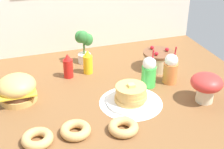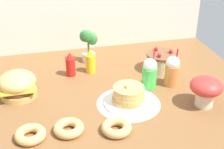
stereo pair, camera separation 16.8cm
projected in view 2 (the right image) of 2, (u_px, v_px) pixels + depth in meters
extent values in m
cube|color=brown|center=(104.00, 100.00, 2.27)|extent=(2.34, 1.87, 0.02)
cylinder|color=white|center=(129.00, 103.00, 2.22)|extent=(0.44, 0.44, 0.00)
cylinder|color=#DBA859|center=(19.00, 93.00, 2.30)|extent=(0.26, 0.26, 0.04)
cylinder|color=#59331E|center=(18.00, 88.00, 2.28)|extent=(0.24, 0.24, 0.03)
cube|color=yellow|center=(18.00, 86.00, 2.27)|extent=(0.25, 0.25, 0.01)
ellipsoid|color=#E5B260|center=(17.00, 82.00, 2.25)|extent=(0.27, 0.27, 0.15)
cylinder|color=white|center=(129.00, 102.00, 2.21)|extent=(0.34, 0.34, 0.01)
cylinder|color=#E0AD5B|center=(128.00, 99.00, 2.21)|extent=(0.21, 0.21, 0.03)
cylinder|color=#E0AD5B|center=(130.00, 96.00, 2.19)|extent=(0.21, 0.21, 0.03)
cylinder|color=#E0AD5B|center=(129.00, 92.00, 2.18)|extent=(0.21, 0.21, 0.03)
cylinder|color=#E0AD5B|center=(129.00, 89.00, 2.17)|extent=(0.21, 0.21, 0.03)
cube|color=#F7E072|center=(129.00, 86.00, 2.15)|extent=(0.04, 0.04, 0.02)
cylinder|color=beige|center=(161.00, 63.00, 2.63)|extent=(0.24, 0.24, 0.13)
cylinder|color=brown|center=(162.00, 55.00, 2.59)|extent=(0.25, 0.25, 0.02)
sphere|color=red|center=(171.00, 51.00, 2.59)|extent=(0.03, 0.03, 0.03)
sphere|color=red|center=(156.00, 49.00, 2.63)|extent=(0.03, 0.03, 0.03)
sphere|color=red|center=(159.00, 55.00, 2.52)|extent=(0.03, 0.03, 0.03)
cylinder|color=red|center=(71.00, 67.00, 2.54)|extent=(0.08, 0.08, 0.15)
cone|color=red|center=(70.00, 55.00, 2.50)|extent=(0.06, 0.06, 0.05)
cylinder|color=yellow|center=(91.00, 64.00, 2.60)|extent=(0.08, 0.08, 0.15)
cone|color=yellow|center=(90.00, 52.00, 2.55)|extent=(0.06, 0.06, 0.05)
cylinder|color=green|center=(149.00, 78.00, 2.38)|extent=(0.11, 0.11, 0.16)
sphere|color=white|center=(150.00, 65.00, 2.33)|extent=(0.10, 0.10, 0.10)
cylinder|color=red|center=(153.00, 61.00, 2.31)|extent=(0.01, 0.03, 0.16)
cylinder|color=orange|center=(172.00, 75.00, 2.41)|extent=(0.11, 0.11, 0.16)
sphere|color=white|center=(173.00, 62.00, 2.36)|extent=(0.10, 0.10, 0.10)
cylinder|color=red|center=(176.00, 58.00, 2.35)|extent=(0.01, 0.04, 0.16)
torus|color=tan|center=(30.00, 135.00, 1.88)|extent=(0.19, 0.19, 0.06)
torus|color=#F2E5C6|center=(30.00, 134.00, 1.88)|extent=(0.18, 0.18, 0.05)
torus|color=tan|center=(69.00, 128.00, 1.93)|extent=(0.19, 0.19, 0.06)
torus|color=brown|center=(69.00, 128.00, 1.93)|extent=(0.18, 0.18, 0.05)
torus|color=tan|center=(116.00, 128.00, 1.94)|extent=(0.19, 0.19, 0.06)
torus|color=#8CCC8C|center=(116.00, 127.00, 1.93)|extent=(0.18, 0.18, 0.05)
cylinder|color=white|center=(89.00, 57.00, 2.78)|extent=(0.11, 0.11, 0.08)
cylinder|color=#4C7238|center=(88.00, 46.00, 2.73)|extent=(0.02, 0.02, 0.14)
ellipsoid|color=#38843D|center=(92.00, 39.00, 2.70)|extent=(0.09, 0.06, 0.11)
ellipsoid|color=#38843D|center=(85.00, 36.00, 2.71)|extent=(0.09, 0.06, 0.11)
ellipsoid|color=#38843D|center=(87.00, 36.00, 2.65)|extent=(0.09, 0.06, 0.11)
cylinder|color=beige|center=(204.00, 99.00, 2.18)|extent=(0.12, 0.12, 0.10)
ellipsoid|color=red|center=(206.00, 86.00, 2.13)|extent=(0.22, 0.22, 0.12)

